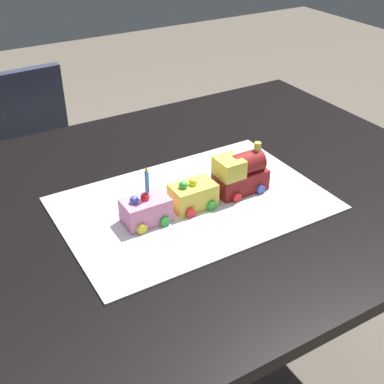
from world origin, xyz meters
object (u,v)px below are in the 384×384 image
(chair, at_px, (9,168))
(cake_car_caboose_bubblegum, at_px, (146,210))
(cake_car_flatbed_lemon, at_px, (193,195))
(birthday_candle, at_px, (147,180))
(dining_table, at_px, (182,229))
(cake_locomotive, at_px, (240,173))

(chair, bearing_deg, cake_car_caboose_bubblegum, 95.16)
(chair, bearing_deg, cake_car_flatbed_lemon, 102.35)
(chair, distance_m, cake_car_flatbed_lemon, 0.98)
(cake_car_flatbed_lemon, bearing_deg, cake_car_caboose_bubblegum, 0.00)
(cake_car_caboose_bubblegum, height_order, birthday_candle, birthday_candle)
(dining_table, distance_m, birthday_candle, 0.25)
(dining_table, height_order, cake_car_flatbed_lemon, cake_car_flatbed_lemon)
(cake_car_flatbed_lemon, bearing_deg, birthday_candle, -0.00)
(chair, height_order, cake_locomotive, same)
(cake_car_caboose_bubblegum, distance_m, birthday_candle, 0.07)
(cake_locomotive, xyz_separation_m, birthday_candle, (0.24, 0.00, 0.05))
(cake_locomotive, xyz_separation_m, cake_car_flatbed_lemon, (0.13, 0.00, -0.02))
(birthday_candle, bearing_deg, cake_locomotive, -180.00)
(dining_table, xyz_separation_m, chair, (0.25, -0.83, -0.16))
(dining_table, distance_m, chair, 0.89)
(birthday_candle, bearing_deg, dining_table, -150.44)
(dining_table, distance_m, cake_car_caboose_bubblegum, 0.20)
(dining_table, relative_size, cake_locomotive, 10.00)
(chair, height_order, cake_car_caboose_bubblegum, chair)
(cake_car_flatbed_lemon, relative_size, cake_car_caboose_bubblegum, 1.00)
(cake_locomotive, bearing_deg, chair, -67.29)
(cake_locomotive, height_order, cake_car_caboose_bubblegum, cake_locomotive)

